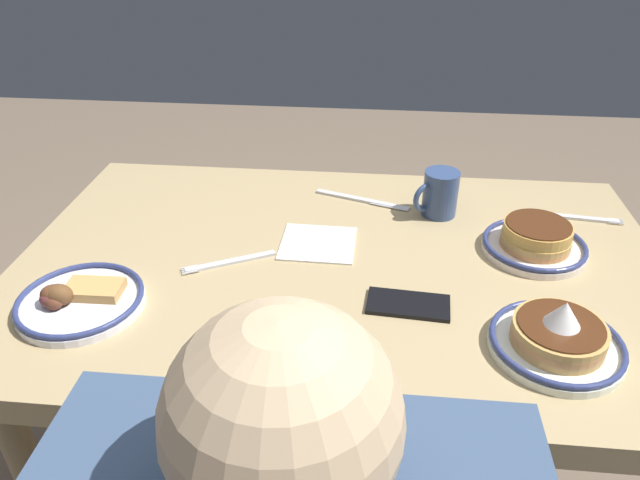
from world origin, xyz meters
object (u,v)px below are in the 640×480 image
(coffee_mug, at_px, (439,193))
(paper_napkin, at_px, (318,243))
(fork_far, at_px, (229,262))
(butter_knife, at_px, (362,200))
(plate_center_pancakes, at_px, (557,338))
(cell_phone, at_px, (408,304))
(plate_far_companion, at_px, (78,300))
(fork_near, at_px, (579,218))
(plate_near_main, at_px, (535,241))

(coffee_mug, height_order, paper_napkin, coffee_mug)
(paper_napkin, distance_m, fork_far, 0.19)
(paper_napkin, xyz_separation_m, butter_knife, (-0.08, -0.20, 0.00))
(plate_center_pancakes, xyz_separation_m, fork_far, (0.57, -0.19, -0.02))
(plate_center_pancakes, height_order, cell_phone, plate_center_pancakes)
(paper_napkin, bearing_deg, fork_far, 27.78)
(butter_knife, bearing_deg, plate_far_companion, 43.09)
(plate_far_companion, bearing_deg, coffee_mug, -148.21)
(coffee_mug, xyz_separation_m, butter_knife, (0.17, -0.05, -0.05))
(fork_near, height_order, fork_far, same)
(plate_far_companion, distance_m, butter_knife, 0.65)
(plate_near_main, bearing_deg, cell_phone, 38.54)
(plate_near_main, xyz_separation_m, cell_phone, (0.25, 0.20, -0.02))
(coffee_mug, distance_m, paper_napkin, 0.30)
(coffee_mug, height_order, butter_knife, coffee_mug)
(coffee_mug, bearing_deg, butter_knife, -15.31)
(cell_phone, distance_m, butter_knife, 0.40)
(cell_phone, bearing_deg, fork_near, -133.09)
(fork_near, height_order, butter_knife, same)
(cell_phone, distance_m, fork_far, 0.36)
(plate_near_main, distance_m, coffee_mug, 0.23)
(coffee_mug, distance_m, fork_near, 0.31)
(plate_center_pancakes, relative_size, coffee_mug, 2.06)
(fork_near, bearing_deg, plate_center_pancakes, 70.62)
(plate_near_main, distance_m, paper_napkin, 0.43)
(coffee_mug, xyz_separation_m, fork_far, (0.42, 0.24, -0.05))
(plate_far_companion, relative_size, butter_knife, 0.99)
(plate_near_main, distance_m, fork_far, 0.61)
(plate_center_pancakes, bearing_deg, coffee_mug, -70.33)
(coffee_mug, bearing_deg, plate_near_main, 142.57)
(plate_near_main, height_order, fork_near, plate_near_main)
(plate_far_companion, relative_size, fork_far, 1.27)
(plate_center_pancakes, xyz_separation_m, cell_phone, (0.23, -0.09, -0.02))
(coffee_mug, relative_size, fork_near, 0.55)
(plate_center_pancakes, height_order, butter_knife, plate_center_pancakes)
(plate_near_main, bearing_deg, paper_napkin, 1.89)
(plate_near_main, height_order, plate_far_companion, plate_near_main)
(plate_far_companion, bearing_deg, fork_near, -156.90)
(paper_napkin, bearing_deg, butter_knife, -112.69)
(coffee_mug, xyz_separation_m, fork_near, (-0.31, -0.01, -0.05))
(plate_near_main, bearing_deg, fork_near, -131.26)
(plate_near_main, xyz_separation_m, butter_knife, (0.35, -0.18, -0.02))
(fork_near, relative_size, fork_far, 1.07)
(coffee_mug, relative_size, cell_phone, 0.71)
(cell_phone, height_order, butter_knife, cell_phone)
(plate_far_companion, relative_size, coffee_mug, 2.15)
(plate_center_pancakes, relative_size, paper_napkin, 1.40)
(plate_near_main, bearing_deg, fork_far, 9.62)
(cell_phone, bearing_deg, paper_napkin, -42.11)
(paper_napkin, height_order, butter_knife, butter_knife)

